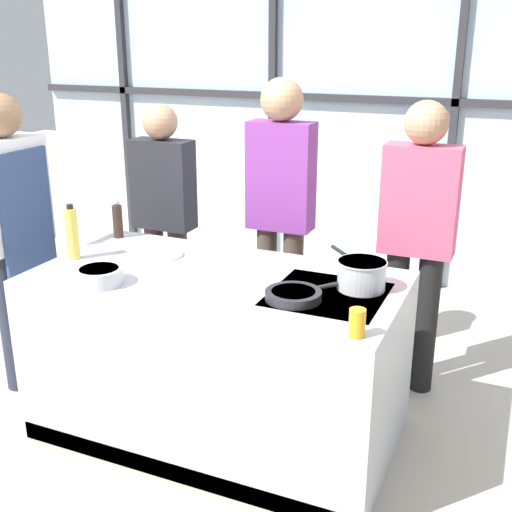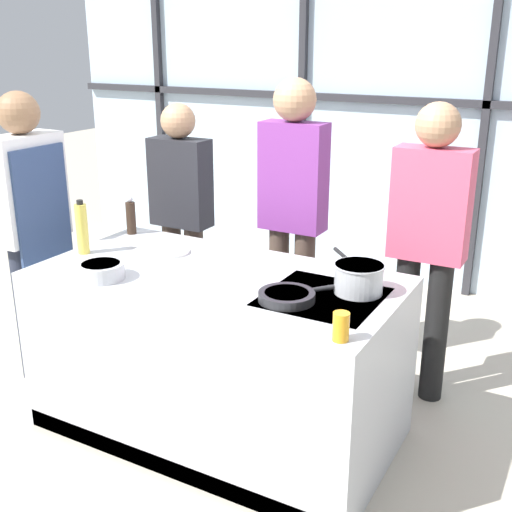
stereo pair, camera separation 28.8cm
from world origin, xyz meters
name	(u,v)px [view 2 (the right image)]	position (x,y,z in m)	size (l,w,h in m)	color
ground_plane	(219,427)	(0.00, 0.00, 0.00)	(18.00, 18.00, 0.00)	#BCB29E
back_window_wall	(389,116)	(0.00, 2.66, 1.40)	(6.40, 0.10, 2.80)	silver
demo_island	(218,354)	(0.00, 0.00, 0.44)	(1.85, 0.96, 0.89)	#B7BABF
chef	(32,221)	(-1.31, 0.03, 0.99)	(0.24, 0.46, 1.74)	#232838
spectator_far_left	(181,208)	(-0.83, 0.88, 0.93)	(0.41, 0.23, 1.62)	#47382D
spectator_center_left	(293,204)	(0.00, 0.88, 1.06)	(0.40, 0.25, 1.81)	#47382D
spectator_center_right	(428,236)	(0.83, 0.88, 0.98)	(0.42, 0.24, 1.71)	black
frying_pan	(288,296)	(0.46, -0.12, 0.91)	(0.35, 0.40, 0.04)	#232326
saucepan	(359,278)	(0.71, 0.13, 0.96)	(0.34, 0.36, 0.14)	silver
white_plate	(170,252)	(-0.41, 0.17, 0.90)	(0.22, 0.22, 0.01)	white
mixing_bowl	(101,270)	(-0.47, -0.32, 0.93)	(0.23, 0.23, 0.08)	silver
oil_bottle	(82,228)	(-0.82, -0.06, 1.03)	(0.06, 0.06, 0.30)	#E0CC4C
pepper_grinder	(131,217)	(-0.83, 0.36, 0.99)	(0.06, 0.06, 0.23)	#332319
juice_glass_near	(341,327)	(0.82, -0.38, 0.95)	(0.07, 0.07, 0.12)	orange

